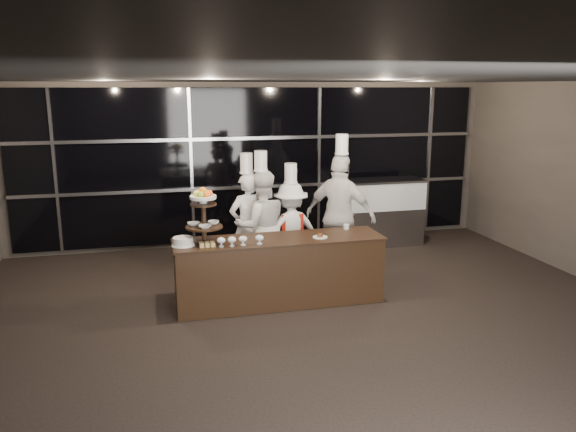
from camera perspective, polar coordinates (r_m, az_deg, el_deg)
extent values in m
plane|color=black|center=(6.31, 5.80, -14.61)|extent=(10.00, 10.00, 0.00)
plane|color=black|center=(5.59, 6.51, 13.79)|extent=(10.00, 10.00, 0.00)
plane|color=#473F38|center=(10.52, -3.28, 5.25)|extent=(9.00, 0.00, 9.00)
cube|color=black|center=(10.46, -3.22, 5.21)|extent=(8.60, 0.04, 2.80)
cube|color=#A5A5AA|center=(10.47, -3.14, 3.01)|extent=(8.60, 0.06, 0.06)
cube|color=#A5A5AA|center=(10.36, -3.20, 7.92)|extent=(8.60, 0.06, 0.06)
cube|color=#A5A5AA|center=(10.37, -22.60, 4.16)|extent=(0.05, 0.05, 2.80)
cube|color=#A5A5AA|center=(10.28, -9.79, 4.90)|extent=(0.05, 0.05, 2.80)
cube|color=#A5A5AA|center=(10.72, 3.15, 5.40)|extent=(0.05, 0.05, 2.80)
cube|color=#A5A5AA|center=(11.61, 14.12, 5.61)|extent=(0.05, 0.05, 2.80)
cube|color=black|center=(7.71, -0.90, -5.65)|extent=(2.80, 0.70, 0.90)
cube|color=black|center=(7.58, -0.92, -2.38)|extent=(2.84, 0.74, 0.03)
cylinder|color=black|center=(7.41, -8.47, -2.63)|extent=(0.24, 0.24, 0.03)
cylinder|color=black|center=(7.33, -8.56, -0.11)|extent=(0.06, 0.06, 0.70)
cylinder|color=black|center=(7.36, -8.52, -1.10)|extent=(0.48, 0.48, 0.02)
cylinder|color=black|center=(7.30, -8.60, 1.19)|extent=(0.34, 0.34, 0.02)
cylinder|color=white|center=(7.29, -8.61, 1.52)|extent=(0.10, 0.10, 0.06)
cylinder|color=white|center=(7.28, -8.63, 1.90)|extent=(0.34, 0.34, 0.04)
sphere|color=#FA5315|center=(7.28, -8.01, 2.30)|extent=(0.09, 0.09, 0.09)
sphere|color=#75C031|center=(7.34, -8.38, 2.38)|extent=(0.09, 0.09, 0.09)
sphere|color=orange|center=(7.33, -9.00, 2.35)|extent=(0.09, 0.09, 0.09)
sphere|color=yellow|center=(7.26, -9.27, 2.23)|extent=(0.09, 0.09, 0.09)
sphere|color=#83AA2B|center=(7.20, -8.90, 2.15)|extent=(0.09, 0.09, 0.09)
sphere|color=orange|center=(7.21, -8.27, 2.18)|extent=(0.09, 0.09, 0.09)
sphere|color=orange|center=(7.26, -8.65, 2.58)|extent=(0.09, 0.09, 0.09)
imported|color=white|center=(7.40, -9.58, -0.80)|extent=(0.16, 0.16, 0.04)
imported|color=white|center=(7.42, -7.58, -0.67)|extent=(0.15, 0.15, 0.05)
imported|color=white|center=(7.24, -8.44, -1.07)|extent=(0.16, 0.16, 0.04)
cylinder|color=silver|center=(7.23, -6.80, -3.07)|extent=(0.07, 0.07, 0.01)
cylinder|color=silver|center=(7.22, -6.80, -2.83)|extent=(0.02, 0.02, 0.05)
ellipsoid|color=silver|center=(7.20, -6.81, -2.47)|extent=(0.11, 0.11, 0.08)
ellipsoid|color=#08A917|center=(7.20, -6.81, -2.43)|extent=(0.08, 0.08, 0.05)
cylinder|color=silver|center=(7.24, -5.72, -3.00)|extent=(0.07, 0.07, 0.01)
cylinder|color=silver|center=(7.24, -5.72, -2.77)|extent=(0.02, 0.02, 0.05)
ellipsoid|color=silver|center=(7.22, -5.73, -2.40)|extent=(0.11, 0.11, 0.08)
ellipsoid|color=red|center=(7.22, -5.73, -2.36)|extent=(0.08, 0.08, 0.05)
cylinder|color=silver|center=(7.26, -4.59, -2.93)|extent=(0.07, 0.07, 0.01)
cylinder|color=silver|center=(7.26, -4.60, -2.70)|extent=(0.02, 0.02, 0.05)
ellipsoid|color=silver|center=(7.24, -4.61, -2.33)|extent=(0.11, 0.11, 0.08)
ellipsoid|color=beige|center=(7.24, -4.61, -2.29)|extent=(0.08, 0.08, 0.05)
cylinder|color=silver|center=(7.30, -2.91, -2.82)|extent=(0.07, 0.07, 0.01)
cylinder|color=silver|center=(7.29, -2.92, -2.59)|extent=(0.02, 0.02, 0.05)
ellipsoid|color=silver|center=(7.28, -2.92, -2.23)|extent=(0.11, 0.11, 0.08)
ellipsoid|color=#522416|center=(7.28, -2.92, -2.19)|extent=(0.08, 0.08, 0.05)
cylinder|color=white|center=(7.35, -10.60, -2.94)|extent=(0.30, 0.30, 0.01)
cylinder|color=white|center=(7.34, -10.62, -2.52)|extent=(0.26, 0.26, 0.10)
cube|color=#D8B469|center=(7.21, -8.74, -2.98)|extent=(0.06, 0.06, 0.05)
cube|color=#D8B469|center=(7.22, -8.19, -2.95)|extent=(0.06, 0.06, 0.05)
cube|color=#D8B469|center=(7.23, -7.64, -2.91)|extent=(0.06, 0.06, 0.05)
cube|color=#D8B469|center=(7.28, -8.79, -2.83)|extent=(0.06, 0.06, 0.05)
cube|color=#D8B469|center=(7.29, -8.25, -2.80)|extent=(0.06, 0.06, 0.05)
cube|color=#D8B469|center=(7.29, -7.70, -2.77)|extent=(0.06, 0.06, 0.05)
cylinder|color=white|center=(7.62, 3.28, -2.16)|extent=(0.20, 0.20, 0.01)
cylinder|color=#4C2814|center=(7.61, 3.28, -1.97)|extent=(0.08, 0.08, 0.04)
cylinder|color=white|center=(8.09, 5.94, -1.09)|extent=(0.08, 0.08, 0.07)
cube|color=#A5A5AA|center=(10.74, 9.45, -1.00)|extent=(1.47, 0.63, 0.70)
cube|color=silver|center=(10.61, 9.57, 2.15)|extent=(1.47, 0.63, 0.50)
cube|color=#FFC67F|center=(10.61, 9.57, 2.15)|extent=(1.37, 0.53, 0.40)
cube|color=#A5A5AA|center=(10.56, 9.62, 3.59)|extent=(1.49, 0.65, 0.04)
imported|color=silver|center=(8.64, -4.14, -1.03)|extent=(0.70, 0.57, 1.65)
cylinder|color=white|center=(8.45, -4.25, 5.41)|extent=(0.19, 0.19, 0.30)
cylinder|color=white|center=(8.48, -4.23, 4.43)|extent=(0.21, 0.21, 0.03)
imported|color=white|center=(8.53, -2.72, -1.03)|extent=(0.84, 0.67, 1.70)
cylinder|color=white|center=(8.35, -2.79, 5.64)|extent=(0.19, 0.19, 0.30)
cylinder|color=white|center=(8.37, -2.78, 4.65)|extent=(0.21, 0.21, 0.03)
imported|color=white|center=(8.70, 0.27, -1.45)|extent=(1.02, 0.67, 1.49)
cylinder|color=white|center=(8.52, 0.28, 4.38)|extent=(0.19, 0.19, 0.30)
cylinder|color=white|center=(8.54, 0.28, 3.42)|extent=(0.21, 0.21, 0.03)
cube|color=#AB180D|center=(8.58, 0.47, -1.64)|extent=(0.34, 0.03, 0.56)
imported|color=white|center=(8.69, 5.33, -0.03)|extent=(1.16, 1.09, 1.93)
cylinder|color=white|center=(8.51, 5.49, 7.30)|extent=(0.19, 0.19, 0.30)
cylinder|color=white|center=(8.52, 5.47, 6.33)|extent=(0.21, 0.21, 0.03)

